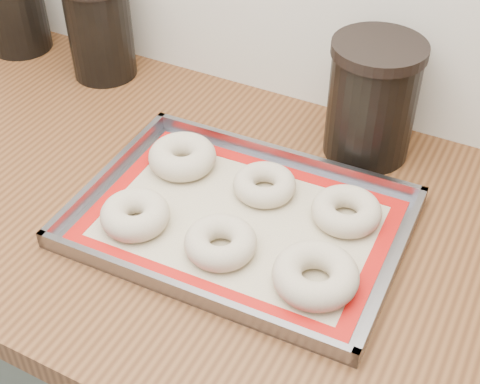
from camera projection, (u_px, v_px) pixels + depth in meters
The scene contains 13 objects.
cabinet at pixel (150, 353), 1.36m from camera, with size 3.00×0.65×0.86m, color #5B6559.
countertop at pixel (125, 182), 1.07m from camera, with size 3.06×0.68×0.04m, color brown.
baking_tray at pixel (240, 220), 0.96m from camera, with size 0.47×0.35×0.03m.
baking_mat at pixel (240, 221), 0.96m from camera, with size 0.43×0.30×0.00m.
bagel_front_left at pixel (135, 215), 0.94m from camera, with size 0.10×0.10×0.04m, color beige.
bagel_front_mid at pixel (221, 242), 0.90m from camera, with size 0.10×0.10×0.04m, color beige.
bagel_front_right at pixel (316, 275), 0.86m from camera, with size 0.11×0.11×0.04m, color beige.
bagel_back_left at pixel (182, 157), 1.05m from camera, with size 0.11×0.11×0.04m, color beige.
bagel_back_mid at pixel (265, 185), 1.00m from camera, with size 0.09×0.09×0.03m, color beige.
bagel_back_right at pixel (346, 211), 0.95m from camera, with size 0.10×0.10×0.03m, color beige.
canister_left at pixel (12, 0), 1.30m from camera, with size 0.13×0.13×0.20m.
canister_mid at pixel (100, 27), 1.23m from camera, with size 0.12×0.12×0.19m.
canister_right at pixel (372, 100), 1.04m from camera, with size 0.14×0.14×0.19m.
Camera 1 is at (0.54, 1.03, 1.56)m, focal length 50.00 mm.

